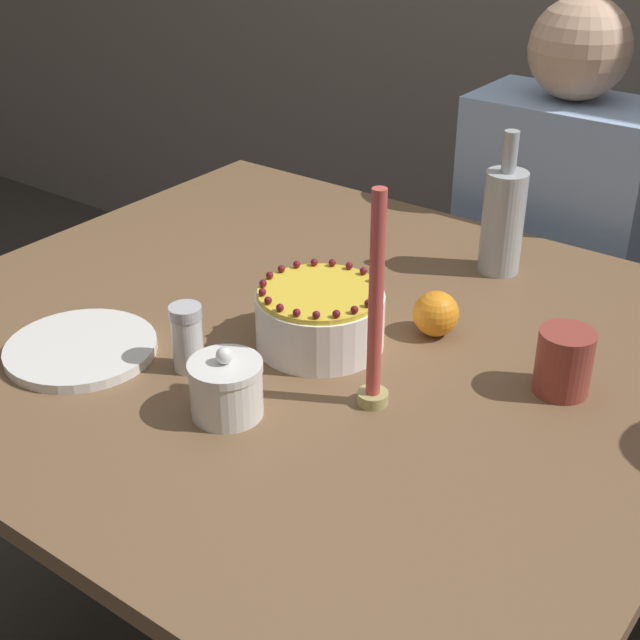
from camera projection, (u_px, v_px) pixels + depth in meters
name	position (u px, v px, depth m)	size (l,w,h in m)	color
dining_table	(305.00, 385.00, 1.51)	(1.29, 1.16, 0.76)	brown
cake	(320.00, 318.00, 1.40)	(0.20, 0.20, 0.11)	white
sugar_bowl	(226.00, 388.00, 1.23)	(0.10, 0.10, 0.11)	white
sugar_shaker	(187.00, 338.00, 1.33)	(0.05, 0.05, 0.11)	white
plate_stack	(81.00, 349.00, 1.39)	(0.24, 0.24, 0.02)	white
candle	(375.00, 320.00, 1.21)	(0.05, 0.05, 0.33)	tan
bottle	(503.00, 219.00, 1.61)	(0.08, 0.08, 0.27)	#B2B7BC
cup	(564.00, 362.00, 1.28)	(0.08, 0.08, 0.10)	#993D33
orange_fruit_0	(436.00, 314.00, 1.43)	(0.07, 0.07, 0.07)	orange
person_man_blue_shirt	(545.00, 300.00, 2.07)	(0.40, 0.34, 1.20)	#2D2D38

